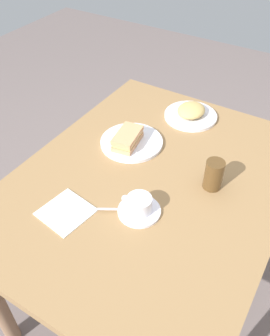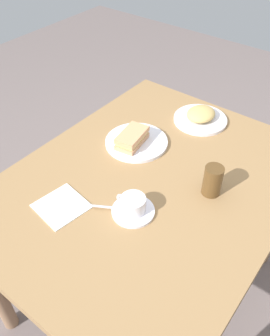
% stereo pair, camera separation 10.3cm
% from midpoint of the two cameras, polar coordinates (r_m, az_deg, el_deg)
% --- Properties ---
extents(ground_plane, '(6.00, 6.00, 0.00)m').
position_cam_midpoint_polar(ground_plane, '(1.86, 3.42, -18.56)').
color(ground_plane, slate).
extents(dining_table, '(1.17, 0.91, 0.74)m').
position_cam_midpoint_polar(dining_table, '(1.35, 4.50, -5.11)').
color(dining_table, olive).
rests_on(dining_table, ground_plane).
extents(sandwich_plate, '(0.25, 0.25, 0.01)m').
position_cam_midpoint_polar(sandwich_plate, '(1.43, 2.30, 4.09)').
color(sandwich_plate, white).
rests_on(sandwich_plate, dining_table).
extents(sandwich_front, '(0.15, 0.10, 0.05)m').
position_cam_midpoint_polar(sandwich_front, '(1.40, 1.65, 4.73)').
color(sandwich_front, tan).
rests_on(sandwich_front, sandwich_plate).
extents(coffee_saucer, '(0.14, 0.14, 0.01)m').
position_cam_midpoint_polar(coffee_saucer, '(1.17, 2.24, -6.96)').
color(coffee_saucer, white).
rests_on(coffee_saucer, dining_table).
extents(coffee_cup, '(0.08, 0.11, 0.05)m').
position_cam_midpoint_polar(coffee_cup, '(1.14, 2.22, -5.82)').
color(coffee_cup, white).
rests_on(coffee_cup, coffee_saucer).
extents(spoon, '(0.06, 0.09, 0.01)m').
position_cam_midpoint_polar(spoon, '(1.17, -1.48, -6.37)').
color(spoon, silver).
rests_on(spoon, coffee_saucer).
extents(side_plate, '(0.23, 0.23, 0.01)m').
position_cam_midpoint_polar(side_plate, '(1.59, 12.18, 7.50)').
color(side_plate, silver).
rests_on(side_plate, dining_table).
extents(side_food_pile, '(0.14, 0.11, 0.04)m').
position_cam_midpoint_polar(side_food_pile, '(1.57, 12.33, 8.36)').
color(side_food_pile, tan).
rests_on(side_food_pile, side_plate).
extents(napkin, '(0.17, 0.17, 0.00)m').
position_cam_midpoint_polar(napkin, '(1.20, -9.24, -6.10)').
color(napkin, white).
rests_on(napkin, dining_table).
extents(drinking_glass, '(0.06, 0.06, 0.11)m').
position_cam_midpoint_polar(drinking_glass, '(1.23, 14.60, -2.04)').
color(drinking_glass, brown).
rests_on(drinking_glass, dining_table).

